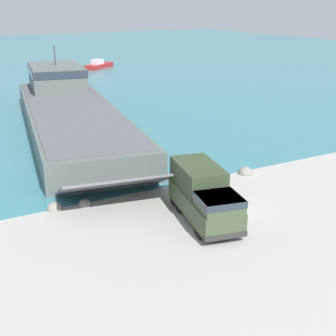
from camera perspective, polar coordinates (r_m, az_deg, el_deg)
The scene contains 8 objects.
ground_plane at distance 30.25m, azimuth 6.94°, elevation -5.60°, with size 240.00×240.00×0.00m, color #A8A59E.
landing_craft at distance 52.92m, azimuth -12.10°, elevation 7.24°, with size 14.66×40.84×7.77m.
military_truck at distance 28.81m, azimuth 4.38°, elevation -3.23°, with size 3.88×7.31×3.26m.
soldier_on_ramp at distance 31.53m, azimuth 6.36°, elevation -2.41°, with size 0.48×0.32×1.81m.
moored_boat_a at distance 99.58m, azimuth -8.46°, elevation 12.30°, with size 7.54×6.68×1.82m.
shoreline_rock_a at distance 37.44m, azimuth 9.42°, elevation -0.70°, with size 1.16×1.16×1.16m, color gray.
shoreline_rock_b at distance 31.76m, azimuth -10.10°, elevation -4.51°, with size 0.89×0.89×0.89m, color gray.
shoreline_rock_c at distance 31.52m, azimuth -13.66°, elevation -4.97°, with size 1.02×1.02×1.02m, color gray.
Camera 1 is at (-16.23, -22.11, 12.77)m, focal length 50.00 mm.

